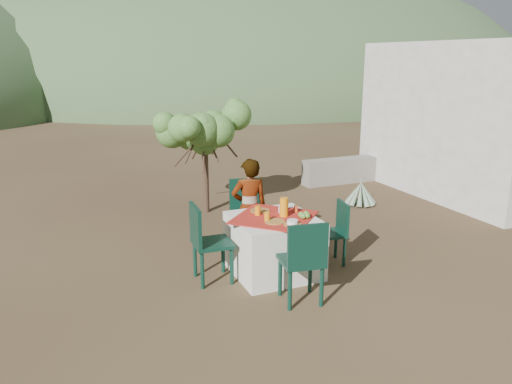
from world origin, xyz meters
The scene contains 25 objects.
ground centered at (0.00, 0.00, 0.00)m, with size 160.00×160.00×0.00m, color #352318.
table centered at (-0.18, -0.39, 0.38)m, with size 1.30×1.30×0.76m.
chair_far centered at (-0.13, 0.68, 0.55)m, with size 0.53×0.53×0.99m.
chair_near centered at (-0.23, -1.29, 0.55)m, with size 0.52×0.52×1.00m.
chair_left centered at (-1.05, -0.30, 0.55)m, with size 0.48×0.48×1.00m.
chair_right centered at (0.72, -0.39, 0.47)m, with size 0.46×0.46×0.85m.
person centered at (-0.24, 0.29, 0.70)m, with size 0.51×0.33×1.39m, color #8C6651.
shrub_tree centered at (-0.15, 2.53, 1.38)m, with size 1.49×1.46×1.75m.
agave centered at (2.63, 1.79, 0.21)m, with size 0.58×0.60×0.63m.
guesthouse centered at (5.60, 1.80, 1.50)m, with size 3.20×4.20×3.00m, color silver.
stone_wall centered at (3.60, 3.40, 0.28)m, with size 2.60×0.35×0.55m, color gray.
hill_near_right centered at (12.00, 36.00, 0.00)m, with size 48.00×48.00×20.00m, color #35502D.
hill_far_center centered at (-4.00, 52.00, 0.00)m, with size 60.00×60.00×24.00m, color slate.
hill_far_right centered at (28.00, 46.00, 0.00)m, with size 36.00×36.00×14.00m, color slate.
plate_far centered at (-0.24, -0.09, 0.77)m, with size 0.26×0.26×0.01m, color brown.
plate_near centered at (-0.25, -0.58, 0.77)m, with size 0.26×0.26×0.01m, color brown.
glass_far centered at (-0.34, -0.24, 0.82)m, with size 0.07×0.07×0.12m, color orange.
glass_near centered at (-0.32, -0.51, 0.82)m, with size 0.07×0.07×0.11m, color orange.
juice_pitcher centered at (-0.05, -0.41, 0.88)m, with size 0.11×0.11×0.24m, color orange.
bowl_plate centered at (-0.10, -0.75, 0.77)m, with size 0.22×0.22×0.01m, color brown.
white_bowl centered at (-0.10, -0.75, 0.80)m, with size 0.13×0.13×0.05m, color white.
jar_left centered at (0.17, -0.31, 0.81)m, with size 0.06×0.06×0.09m, color #E65B28.
jar_right centered at (0.09, -0.17, 0.81)m, with size 0.06×0.06×0.10m, color #E65B28.
napkin_holder centered at (-0.02, -0.28, 0.81)m, with size 0.07×0.04×0.09m, color white.
fruit_cluster centered at (0.15, -0.58, 0.80)m, with size 0.16×0.14×0.08m.
Camera 1 is at (-2.69, -5.83, 2.72)m, focal length 35.00 mm.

